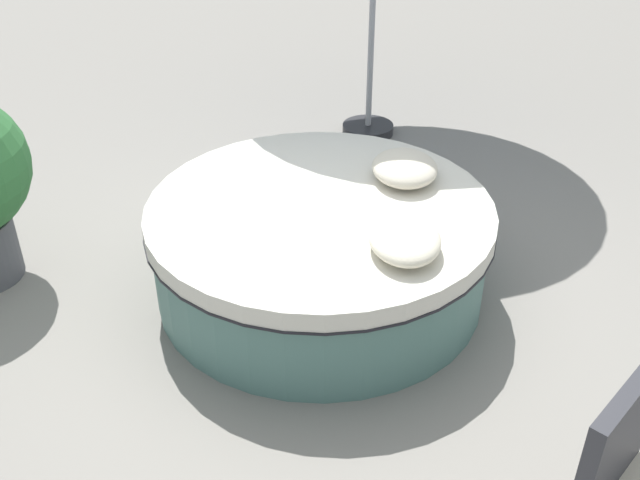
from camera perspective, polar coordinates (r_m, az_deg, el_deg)
ground_plane at (r=4.52m, az=-0.00°, el=-3.77°), size 16.00×16.00×0.00m
round_bed at (r=4.35m, az=-0.00°, el=-0.57°), size 2.01×2.01×0.59m
throw_pillow_0 at (r=3.79m, az=6.55°, el=0.14°), size 0.50×0.37×0.15m
throw_pillow_1 at (r=4.46m, az=6.56°, el=5.56°), size 0.47×0.39×0.15m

